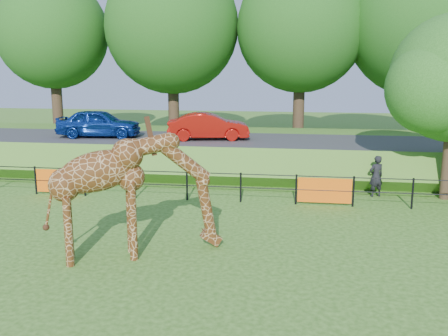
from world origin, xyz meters
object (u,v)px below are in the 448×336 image
Objects in this scene: giraffe at (136,196)px; visitor at (376,176)px; car_blue at (99,123)px; car_red at (208,126)px.

visitor is at bearing 20.43° from giraffe.
car_blue is 2.57× the size of visitor.
car_red is (5.50, -0.02, -0.05)m from car_blue.
giraffe is 12.76m from car_blue.
car_red is 8.49m from visitor.
car_blue reaches higher than visitor.
visitor is (7.06, 7.13, -0.83)m from giraffe.
car_blue is at bearing -43.03° from visitor.
car_red is (-0.17, 11.40, 0.44)m from giraffe.
car_red is at bearing -95.89° from car_blue.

